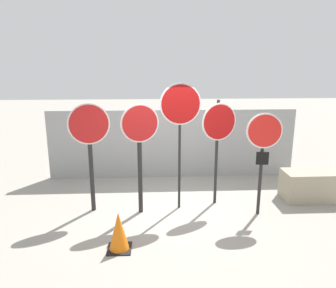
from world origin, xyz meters
name	(u,v)px	position (x,y,z in m)	size (l,w,h in m)	color
ground_plane	(179,209)	(0.00, 0.00, 0.00)	(40.00, 40.00, 0.00)	gray
fence_back	(172,144)	(0.00, 2.03, 0.89)	(6.37, 0.12, 1.78)	gray
stop_sign_0	(90,138)	(-1.74, 0.02, 1.53)	(0.79, 0.24, 2.22)	black
stop_sign_1	(140,140)	(-0.77, -0.11, 1.52)	(0.72, 0.23, 2.22)	black
stop_sign_2	(180,113)	(0.02, 0.05, 2.01)	(0.81, 0.16, 2.59)	black
stop_sign_3	(219,130)	(0.82, 0.25, 1.62)	(0.74, 0.28, 2.23)	black
stop_sign_4	(263,143)	(1.57, -0.32, 1.49)	(0.67, 0.14, 2.05)	black
traffic_cone_0	(119,231)	(-1.09, -1.42, 0.32)	(0.39, 0.39, 0.65)	black
storage_crate	(309,186)	(2.89, 0.36, 0.32)	(1.12, 0.62, 0.65)	#9E937A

